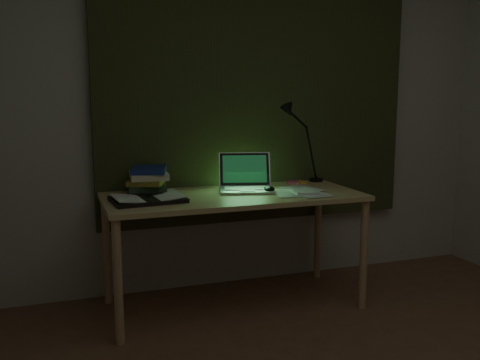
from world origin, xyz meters
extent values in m
cube|color=beige|center=(0.00, 2.00, 1.25)|extent=(3.50, 0.00, 2.50)
cube|color=#31381C|center=(0.00, 1.96, 1.45)|extent=(2.20, 0.06, 2.00)
ellipsoid|color=black|center=(-0.07, 1.57, 0.73)|extent=(0.09, 0.12, 0.04)
cube|color=yellow|center=(0.24, 1.81, 0.72)|extent=(0.09, 0.09, 0.02)
cube|color=#E0577F|center=(0.21, 1.82, 0.72)|extent=(0.10, 0.10, 0.02)
camera|label=1|loc=(-1.33, -1.47, 1.32)|focal=40.00mm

